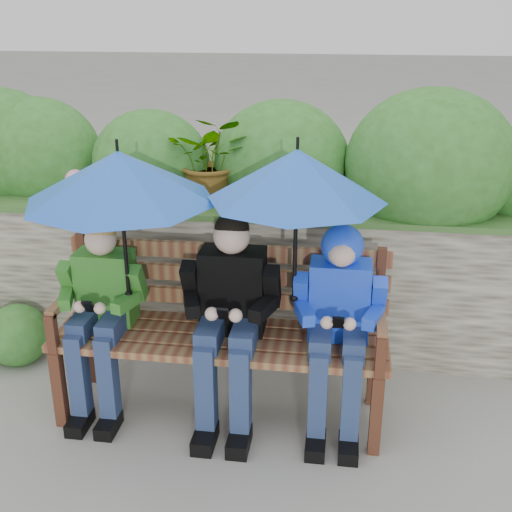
# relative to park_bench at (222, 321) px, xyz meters

# --- Properties ---
(ground) EXTENTS (60.00, 60.00, 0.00)m
(ground) POSITION_rel_park_bench_xyz_m (0.18, -0.02, -0.57)
(ground) COLOR gray
(ground) RESTS_ON ground
(garden_backdrop) EXTENTS (8.00, 2.86, 1.84)m
(garden_backdrop) POSITION_rel_park_bench_xyz_m (0.05, 1.55, 0.10)
(garden_backdrop) COLOR #524E42
(garden_backdrop) RESTS_ON ground
(park_bench) EXTENTS (1.90, 0.56, 1.00)m
(park_bench) POSITION_rel_park_bench_xyz_m (0.00, 0.00, 0.00)
(park_bench) COLOR #462518
(park_bench) RESTS_ON ground
(boy_left) EXTENTS (0.49, 0.56, 1.15)m
(boy_left) POSITION_rel_park_bench_xyz_m (-0.69, -0.09, 0.09)
(boy_left) COLOR #197118
(boy_left) RESTS_ON ground
(boy_middle) EXTENTS (0.54, 0.63, 1.23)m
(boy_middle) POSITION_rel_park_bench_xyz_m (0.06, -0.10, 0.12)
(boy_middle) COLOR black
(boy_middle) RESTS_ON ground
(boy_right) EXTENTS (0.50, 0.61, 1.18)m
(boy_right) POSITION_rel_park_bench_xyz_m (0.66, -0.08, 0.14)
(boy_right) COLOR blue
(boy_right) RESTS_ON ground
(umbrella_left) EXTENTS (1.04, 1.04, 0.89)m
(umbrella_left) POSITION_rel_park_bench_xyz_m (-0.51, -0.11, 0.86)
(umbrella_left) COLOR blue
(umbrella_left) RESTS_ON ground
(umbrella_right) EXTENTS (0.94, 0.94, 0.90)m
(umbrella_right) POSITION_rel_park_bench_xyz_m (0.42, -0.07, 0.90)
(umbrella_right) COLOR blue
(umbrella_right) RESTS_ON ground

